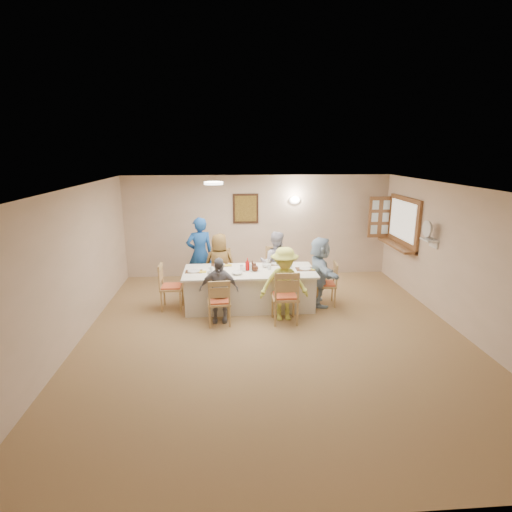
{
  "coord_description": "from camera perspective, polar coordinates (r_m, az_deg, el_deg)",
  "views": [
    {
      "loc": [
        -0.76,
        -6.2,
        3.08
      ],
      "look_at": [
        -0.2,
        1.4,
        1.05
      ],
      "focal_mm": 28.0,
      "sensor_mm": 36.0,
      "label": 1
    }
  ],
  "objects": [
    {
      "name": "teacup_b",
      "position": [
        8.42,
        1.72,
        -0.76
      ],
      "size": [
        0.16,
        0.16,
        0.09
      ],
      "primitive_type": "imported",
      "rotation": [
        0.0,
        0.0,
        -0.33
      ],
      "color": "white",
      "rests_on": "dining_table"
    },
    {
      "name": "condiment_malt",
      "position": [
        7.87,
        -0.12,
        -1.59
      ],
      "size": [
        0.22,
        0.22,
        0.17
      ],
      "primitive_type": "imported",
      "rotation": [
        0.0,
        0.0,
        -0.4
      ],
      "color": "#472213",
      "rests_on": "dining_table"
    },
    {
      "name": "placemat_re",
      "position": [
        8.07,
        7.03,
        -1.87
      ],
      "size": [
        0.37,
        0.27,
        0.01
      ],
      "primitive_type": "cube",
      "color": "#472B19",
      "rests_on": "dining_table"
    },
    {
      "name": "room_walls",
      "position": [
        6.44,
        2.69,
        0.83
      ],
      "size": [
        7.0,
        7.0,
        7.0
      ],
      "color": "#C7AE96",
      "rests_on": "ground"
    },
    {
      "name": "serving_hatch",
      "position": [
        9.6,
        20.34,
        4.52
      ],
      "size": [
        0.06,
        1.5,
        1.15
      ],
      "primitive_type": "cube",
      "color": "brown",
      "rests_on": "room_walls"
    },
    {
      "name": "hatch_sill",
      "position": [
        9.65,
        19.42,
        1.46
      ],
      "size": [
        0.3,
        1.5,
        0.05
      ],
      "primitive_type": "cube",
      "color": "brown",
      "rests_on": "room_walls"
    },
    {
      "name": "plate_bl",
      "position": [
        8.33,
        -5.23,
        -1.23
      ],
      "size": [
        0.23,
        0.23,
        0.01
      ],
      "primitive_type": "cylinder",
      "color": "white",
      "rests_on": "dining_table"
    },
    {
      "name": "plate_re",
      "position": [
        8.07,
        7.03,
        -1.8
      ],
      "size": [
        0.23,
        0.23,
        0.01
      ],
      "primitive_type": "cylinder",
      "color": "white",
      "rests_on": "dining_table"
    },
    {
      "name": "fan_shelf",
      "position": [
        8.39,
        23.51,
        2.13
      ],
      "size": [
        0.22,
        0.36,
        0.03
      ],
      "primitive_type": "cube",
      "color": "white",
      "rests_on": "room_walls"
    },
    {
      "name": "plate_fr",
      "position": [
        7.59,
        3.78,
        -2.8
      ],
      "size": [
        0.23,
        0.23,
        0.01
      ],
      "primitive_type": "cylinder",
      "color": "white",
      "rests_on": "dining_table"
    },
    {
      "name": "diner_front_left",
      "position": [
        7.33,
        -5.33,
        -4.84
      ],
      "size": [
        0.74,
        0.37,
        1.22
      ],
      "primitive_type": "imported",
      "rotation": [
        0.0,
        0.0,
        -0.05
      ],
      "color": "gray",
      "rests_on": "ground"
    },
    {
      "name": "diner_front_right",
      "position": [
        7.37,
        4.04,
        -4.0
      ],
      "size": [
        0.92,
        0.55,
        1.39
      ],
      "primitive_type": "imported",
      "rotation": [
        0.0,
        0.0,
        0.02
      ],
      "color": "#DEE75B",
      "rests_on": "ground"
    },
    {
      "name": "ground",
      "position": [
        6.96,
        2.54,
        -11.35
      ],
      "size": [
        7.0,
        7.0,
        0.0
      ],
      "primitive_type": "plane",
      "color": "#99734D"
    },
    {
      "name": "placemat_le",
      "position": [
        7.95,
        -8.88,
        -2.2
      ],
      "size": [
        0.33,
        0.24,
        0.01
      ],
      "primitive_type": "cube",
      "color": "#472B19",
      "rests_on": "dining_table"
    },
    {
      "name": "chair_back_right",
      "position": [
        8.83,
        2.66,
        -2.06
      ],
      "size": [
        0.56,
        0.56,
        1.01
      ],
      "primitive_type": null,
      "rotation": [
        0.0,
        0.0,
        -0.17
      ],
      "color": "tan",
      "rests_on": "ground"
    },
    {
      "name": "condiment_ketchup",
      "position": [
        7.91,
        -1.23,
        -1.19
      ],
      "size": [
        0.13,
        0.13,
        0.25
      ],
      "primitive_type": "imported",
      "rotation": [
        0.0,
        0.0,
        -0.19
      ],
      "color": "red",
      "rests_on": "dining_table"
    },
    {
      "name": "caregiver",
      "position": [
        9.04,
        -8.02,
        0.33
      ],
      "size": [
        0.81,
        0.71,
        1.65
      ],
      "primitive_type": "imported",
      "rotation": [
        0.0,
        0.0,
        3.42
      ],
      "color": "#194B9B",
      "rests_on": "ground"
    },
    {
      "name": "diner_back_right",
      "position": [
        8.66,
        2.77,
        -1.04
      ],
      "size": [
        0.89,
        0.79,
        1.4
      ],
      "primitive_type": "imported",
      "rotation": [
        0.0,
        0.0,
        2.94
      ],
      "color": "#B5B2C5",
      "rests_on": "ground"
    },
    {
      "name": "placemat_br",
      "position": [
        8.39,
        2.99,
        -1.13
      ],
      "size": [
        0.35,
        0.26,
        0.01
      ],
      "primitive_type": "cube",
      "color": "#472B19",
      "rests_on": "dining_table"
    },
    {
      "name": "chair_back_left",
      "position": [
        8.77,
        -5.15,
        -2.29
      ],
      "size": [
        0.52,
        0.52,
        0.99
      ],
      "primitive_type": null,
      "rotation": [
        0.0,
        0.0,
        -0.11
      ],
      "color": "tan",
      "rests_on": "ground"
    },
    {
      "name": "bowl_a",
      "position": [
        7.69,
        -2.69,
        -2.46
      ],
      "size": [
        0.31,
        0.31,
        0.05
      ],
      "primitive_type": "imported",
      "rotation": [
        0.0,
        0.0,
        0.23
      ],
      "color": "white",
      "rests_on": "dining_table"
    },
    {
      "name": "napkin_br",
      "position": [
        8.37,
        4.26,
        -1.15
      ],
      "size": [
        0.15,
        0.15,
        0.01
      ],
      "primitive_type": "cube",
      "color": "gold",
      "rests_on": "dining_table"
    },
    {
      "name": "napkin_bl",
      "position": [
        8.28,
        -3.99,
        -1.32
      ],
      "size": [
        0.14,
        0.14,
        0.01
      ],
      "primitive_type": "cube",
      "color": "gold",
      "rests_on": "dining_table"
    },
    {
      "name": "chair_front_left",
      "position": [
        7.28,
        -5.31,
        -6.39
      ],
      "size": [
        0.45,
        0.45,
        0.89
      ],
      "primitive_type": null,
      "rotation": [
        0.0,
        0.0,
        3.21
      ],
      "color": "tan",
      "rests_on": "ground"
    },
    {
      "name": "drinking_glass",
      "position": [
        7.96,
        -2.04,
        -1.61
      ],
      "size": [
        0.07,
        0.07,
        0.1
      ],
      "primitive_type": "cylinder",
      "color": "silver",
      "rests_on": "dining_table"
    },
    {
      "name": "teacup_a",
      "position": [
        7.61,
        -6.55,
        -2.56
      ],
      "size": [
        0.15,
        0.15,
        0.09
      ],
      "primitive_type": "imported",
      "rotation": [
        0.0,
        0.0,
        0.12
      ],
      "color": "white",
      "rests_on": "dining_table"
    },
    {
      "name": "plate_br",
      "position": [
        8.39,
        2.99,
        -1.06
      ],
      "size": [
        0.24,
        0.24,
        0.02
      ],
      "primitive_type": "cylinder",
      "color": "white",
      "rests_on": "dining_table"
    },
    {
      "name": "chair_right_end",
      "position": [
        8.26,
        9.89,
        -3.89
      ],
      "size": [
        0.47,
        0.47,
        0.89
      ],
      "primitive_type": null,
      "rotation": [
        0.0,
        0.0,
        -1.67
      ],
      "color": "tan",
      "rests_on": "ground"
    },
    {
      "name": "wall_sconce",
      "position": [
        9.85,
        5.57,
        7.97
      ],
      "size": [
        0.26,
        0.09,
        0.18
      ],
      "primitive_type": "ellipsoid",
      "color": "white",
      "rests_on": "room_walls"
    },
    {
      "name": "condiment_brown",
      "position": [
        7.93,
        -0.52,
        -1.35
      ],
      "size": [
        0.14,
        0.14,
        0.19
      ],
      "primitive_type": "imported",
      "rotation": [
        0.0,
        0.0,
        -0.34
      ],
      "color": "#472213",
      "rests_on": "dining_table"
    },
    {
      "name": "chair_front_right",
      "position": [
        7.32,
        4.15,
        -5.68
      ],
      "size": [
        0.49,
        0.49,
        1.02
      ],
      "primitive_type": null,
      "rotation": [
        0.0,
        0.0,
        3.15
      ],
      "color": "tan",
      "rests_on": "ground"
    },
    {
      "name": "chair_left_end",
      "position": [
        8.1,
        -11.98,
        -4.26
      ],
      "size": [
        0.45,
        0.45,
        0.93
      ],
      "primitive_type": null,
      "rotation": [
        0.0,
        0.0,
        1.56
      ],
      "color": "tan",
      "rests_on": "ground"
    },
    {
      "name": "napkin_fl",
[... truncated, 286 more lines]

